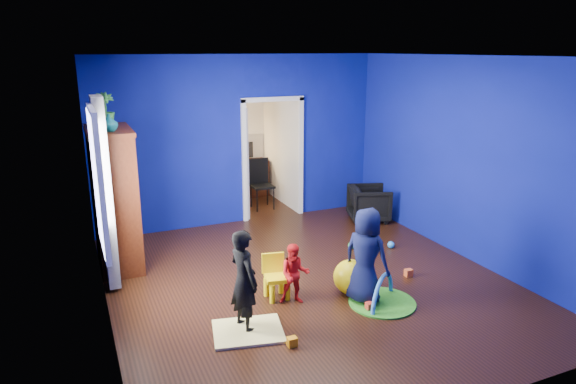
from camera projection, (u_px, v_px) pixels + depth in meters
name	position (u px, v px, depth m)	size (l,w,h in m)	color
floor	(308.00, 282.00, 6.80)	(5.00, 5.50, 0.01)	black
ceiling	(311.00, 56.00, 6.01)	(5.00, 5.50, 0.01)	white
wall_back	(240.00, 141.00, 8.84)	(5.00, 0.02, 2.90)	navy
wall_front	(464.00, 254.00, 3.98)	(5.00, 0.02, 2.90)	navy
wall_left	(98.00, 198.00, 5.45)	(0.02, 5.50, 2.90)	navy
wall_right	(466.00, 159.00, 7.37)	(0.02, 5.50, 2.90)	navy
alcove	(256.00, 142.00, 9.89)	(1.00, 1.75, 2.50)	silver
armchair	(369.00, 203.00, 9.16)	(0.67, 0.69, 0.63)	black
child_black	(244.00, 280.00, 5.52)	(0.42, 0.28, 1.15)	black
child_navy	(366.00, 256.00, 6.13)	(0.58, 0.38, 1.19)	#0E1536
toddler_red	(295.00, 274.00, 6.15)	(0.37, 0.29, 0.75)	red
vase	(109.00, 123.00, 6.54)	(0.22, 0.22, 0.22)	#0D576D
potted_plant	(105.00, 109.00, 6.96)	(0.26, 0.26, 0.46)	#2F8335
tv_armoire	(115.00, 199.00, 7.10)	(0.58, 1.14, 1.96)	#41120A
crt_tv	(117.00, 196.00, 7.10)	(0.46, 0.70, 0.54)	silver
yellow_blanket	(248.00, 331.00, 5.59)	(0.75, 0.60, 0.03)	#F2E07A
hopper_ball	(351.00, 277.00, 6.44)	(0.44, 0.44, 0.44)	yellow
kid_chair	(277.00, 279.00, 6.30)	(0.28, 0.28, 0.50)	yellow
play_mat	(382.00, 302.00, 6.23)	(0.81, 0.81, 0.02)	green
toy_arch	(382.00, 302.00, 6.23)	(0.73, 0.73, 0.05)	#3F8CD8
window_left	(96.00, 182.00, 5.74)	(0.03, 0.95, 1.55)	white
curtain	(105.00, 194.00, 6.35)	(0.14, 0.42, 2.40)	slate
doorway	(273.00, 161.00, 9.17)	(1.16, 0.10, 2.10)	white
study_desk	(246.00, 178.00, 10.69)	(0.88, 0.44, 0.75)	#3D140A
desk_monitor	(243.00, 150.00, 10.64)	(0.40, 0.05, 0.32)	black
desk_lamp	(231.00, 153.00, 10.48)	(0.14, 0.14, 0.14)	#FFD88C
folding_chair	(262.00, 185.00, 9.82)	(0.40, 0.40, 0.92)	black
book_shelf	(242.00, 98.00, 10.34)	(0.88, 0.24, 0.04)	white
toy_0	(409.00, 273.00, 6.96)	(0.10, 0.08, 0.10)	orange
toy_1	(391.00, 245.00, 7.95)	(0.11, 0.11, 0.11)	#298FE9
toy_2	(292.00, 342.00, 5.32)	(0.10, 0.08, 0.10)	orange
toy_3	(351.00, 245.00, 7.92)	(0.11, 0.11, 0.11)	green
toy_4	(368.00, 253.00, 7.65)	(0.10, 0.08, 0.10)	#C54AC4
toy_5	(370.00, 306.00, 6.05)	(0.10, 0.08, 0.10)	#F23928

